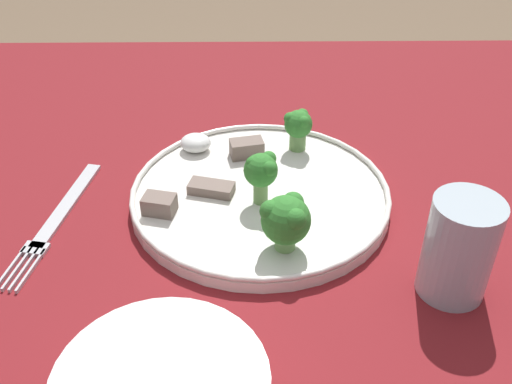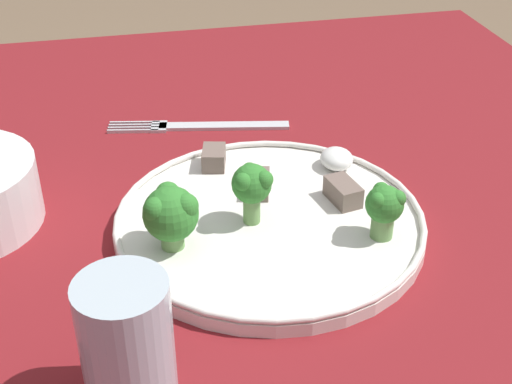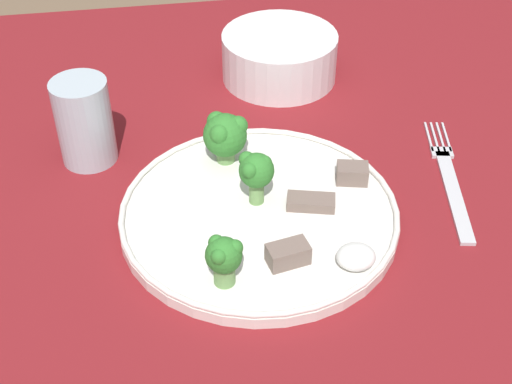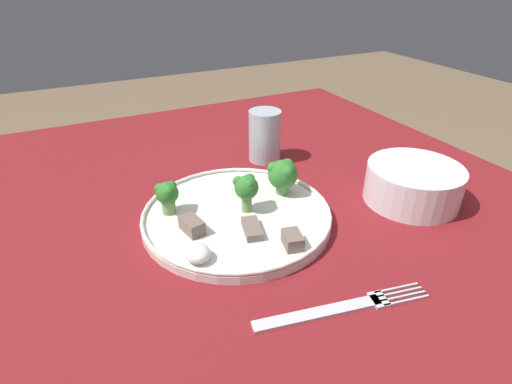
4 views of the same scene
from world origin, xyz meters
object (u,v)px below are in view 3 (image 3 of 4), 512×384
at_px(cream_bowl, 279,58).
at_px(fork, 449,179).
at_px(drinking_glass, 85,126).
at_px(dinner_plate, 260,214).

bearing_deg(cream_bowl, fork, -59.71).
bearing_deg(drinking_glass, cream_bowl, 30.02).
xyz_separation_m(fork, cream_bowl, (-0.14, 0.24, 0.03)).
height_order(dinner_plate, cream_bowl, cream_bowl).
distance_m(fork, cream_bowl, 0.28).
bearing_deg(drinking_glass, fork, -15.05).
bearing_deg(dinner_plate, fork, 8.43).
distance_m(dinner_plate, cream_bowl, 0.28).
height_order(dinner_plate, drinking_glass, drinking_glass).
xyz_separation_m(fork, drinking_glass, (-0.38, 0.10, 0.04)).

